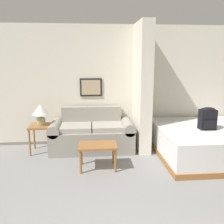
# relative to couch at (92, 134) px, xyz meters

# --- Properties ---
(wall_back) EXTENTS (7.29, 0.16, 2.60)m
(wall_back) POSITION_rel_couch_xyz_m (0.37, 0.49, 0.97)
(wall_back) COLOR silver
(wall_back) RESTS_ON ground_plane
(wall_partition_pillar) EXTENTS (0.24, 0.90, 2.60)m
(wall_partition_pillar) POSITION_rel_couch_xyz_m (1.05, -0.02, 0.97)
(wall_partition_pillar) COLOR silver
(wall_partition_pillar) RESTS_ON ground_plane
(couch) EXTENTS (1.73, 0.84, 0.87)m
(couch) POSITION_rel_couch_xyz_m (0.00, 0.00, 0.00)
(couch) COLOR gray
(couch) RESTS_ON ground_plane
(coffee_table) EXTENTS (0.66, 0.45, 0.44)m
(coffee_table) POSITION_rel_couch_xyz_m (0.09, -0.97, 0.05)
(coffee_table) COLOR #996033
(coffee_table) RESTS_ON ground_plane
(side_table) EXTENTS (0.47, 0.47, 0.57)m
(side_table) POSITION_rel_couch_xyz_m (-1.02, -0.07, 0.15)
(side_table) COLOR #996033
(side_table) RESTS_ON ground_plane
(table_lamp) EXTENTS (0.33, 0.33, 0.42)m
(table_lamp) POSITION_rel_couch_xyz_m (-1.02, -0.07, 0.52)
(table_lamp) COLOR tan
(table_lamp) RESTS_ON side_table
(bed) EXTENTS (1.84, 1.92, 0.57)m
(bed) POSITION_rel_couch_xyz_m (2.21, -0.57, -0.04)
(bed) COLOR #996033
(bed) RESTS_ON ground_plane
(backpack) EXTENTS (0.30, 0.22, 0.42)m
(backpack) POSITION_rel_couch_xyz_m (2.18, -0.67, 0.46)
(backpack) COLOR black
(backpack) RESTS_ON bed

